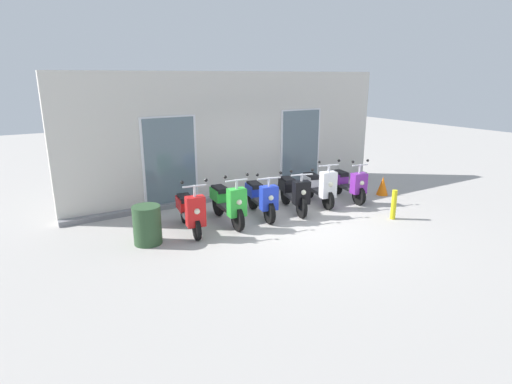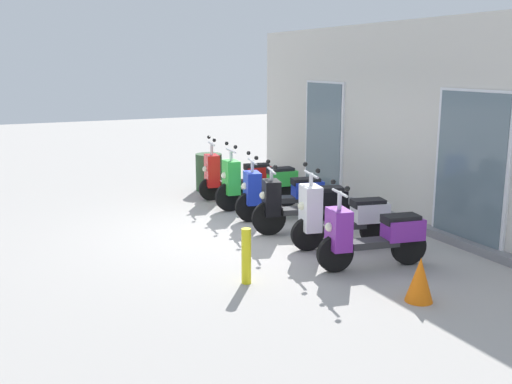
{
  "view_description": "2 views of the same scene",
  "coord_description": "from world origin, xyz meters",
  "px_view_note": "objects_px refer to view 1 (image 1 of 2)",
  "views": [
    {
      "loc": [
        -5.41,
        -7.03,
        3.24
      ],
      "look_at": [
        -0.78,
        0.61,
        0.7
      ],
      "focal_mm": 28.88,
      "sensor_mm": 36.0,
      "label": 1
    },
    {
      "loc": [
        8.37,
        -3.74,
        2.66
      ],
      "look_at": [
        -0.4,
        0.38,
        0.55
      ],
      "focal_mm": 41.65,
      "sensor_mm": 36.0,
      "label": 2
    }
  ],
  "objects_px": {
    "scooter_purple": "(348,183)",
    "scooter_green": "(228,202)",
    "scooter_blue": "(261,197)",
    "scooter_red": "(190,210)",
    "scooter_black": "(293,192)",
    "traffic_cone": "(383,186)",
    "trash_bin": "(147,225)",
    "scooter_white": "(319,186)",
    "curb_bollard": "(394,205)"
  },
  "relations": [
    {
      "from": "scooter_red",
      "to": "traffic_cone",
      "type": "height_order",
      "value": "scooter_red"
    },
    {
      "from": "scooter_black",
      "to": "curb_bollard",
      "type": "relative_size",
      "value": 2.28
    },
    {
      "from": "scooter_white",
      "to": "scooter_black",
      "type": "bearing_deg",
      "value": -172.29
    },
    {
      "from": "scooter_purple",
      "to": "scooter_black",
      "type": "bearing_deg",
      "value": -179.05
    },
    {
      "from": "scooter_green",
      "to": "trash_bin",
      "type": "relative_size",
      "value": 2.15
    },
    {
      "from": "scooter_blue",
      "to": "scooter_red",
      "type": "bearing_deg",
      "value": -177.52
    },
    {
      "from": "scooter_red",
      "to": "scooter_green",
      "type": "height_order",
      "value": "scooter_red"
    },
    {
      "from": "scooter_purple",
      "to": "scooter_green",
      "type": "bearing_deg",
      "value": 179.46
    },
    {
      "from": "scooter_blue",
      "to": "trash_bin",
      "type": "height_order",
      "value": "scooter_blue"
    },
    {
      "from": "scooter_green",
      "to": "scooter_white",
      "type": "relative_size",
      "value": 1.09
    },
    {
      "from": "scooter_blue",
      "to": "scooter_black",
      "type": "distance_m",
      "value": 0.89
    },
    {
      "from": "scooter_blue",
      "to": "trash_bin",
      "type": "distance_m",
      "value": 2.83
    },
    {
      "from": "scooter_blue",
      "to": "scooter_purple",
      "type": "relative_size",
      "value": 1.05
    },
    {
      "from": "scooter_white",
      "to": "scooter_red",
      "type": "bearing_deg",
      "value": -178.35
    },
    {
      "from": "scooter_blue",
      "to": "traffic_cone",
      "type": "xyz_separation_m",
      "value": [
        3.87,
        -0.25,
        -0.2
      ]
    },
    {
      "from": "scooter_red",
      "to": "scooter_purple",
      "type": "xyz_separation_m",
      "value": [
        4.54,
        0.01,
        -0.02
      ]
    },
    {
      "from": "scooter_green",
      "to": "scooter_black",
      "type": "distance_m",
      "value": 1.79
    },
    {
      "from": "scooter_black",
      "to": "trash_bin",
      "type": "bearing_deg",
      "value": -177.36
    },
    {
      "from": "scooter_blue",
      "to": "traffic_cone",
      "type": "distance_m",
      "value": 3.89
    },
    {
      "from": "trash_bin",
      "to": "traffic_cone",
      "type": "xyz_separation_m",
      "value": [
        6.69,
        0.02,
        -0.13
      ]
    },
    {
      "from": "scooter_white",
      "to": "curb_bollard",
      "type": "xyz_separation_m",
      "value": [
        0.73,
        -1.82,
        -0.14
      ]
    },
    {
      "from": "scooter_green",
      "to": "scooter_black",
      "type": "xyz_separation_m",
      "value": [
        1.79,
        -0.06,
        -0.0
      ]
    },
    {
      "from": "scooter_blue",
      "to": "scooter_green",
      "type": "bearing_deg",
      "value": -177.88
    },
    {
      "from": "scooter_white",
      "to": "traffic_cone",
      "type": "bearing_deg",
      "value": -7.48
    },
    {
      "from": "scooter_black",
      "to": "traffic_cone",
      "type": "relative_size",
      "value": 3.07
    },
    {
      "from": "traffic_cone",
      "to": "trash_bin",
      "type": "bearing_deg",
      "value": -179.82
    },
    {
      "from": "scooter_green",
      "to": "curb_bollard",
      "type": "xyz_separation_m",
      "value": [
        3.42,
        -1.77,
        -0.14
      ]
    },
    {
      "from": "trash_bin",
      "to": "traffic_cone",
      "type": "distance_m",
      "value": 6.69
    },
    {
      "from": "scooter_white",
      "to": "trash_bin",
      "type": "bearing_deg",
      "value": -176.35
    },
    {
      "from": "scooter_white",
      "to": "scooter_purple",
      "type": "xyz_separation_m",
      "value": [
        0.92,
        -0.09,
        -0.03
      ]
    },
    {
      "from": "scooter_purple",
      "to": "trash_bin",
      "type": "relative_size",
      "value": 1.98
    },
    {
      "from": "trash_bin",
      "to": "curb_bollard",
      "type": "xyz_separation_m",
      "value": [
        5.34,
        -1.53,
        -0.04
      ]
    },
    {
      "from": "scooter_purple",
      "to": "trash_bin",
      "type": "xyz_separation_m",
      "value": [
        -5.53,
        -0.2,
        -0.07
      ]
    },
    {
      "from": "scooter_white",
      "to": "scooter_purple",
      "type": "distance_m",
      "value": 0.93
    },
    {
      "from": "scooter_blue",
      "to": "scooter_white",
      "type": "height_order",
      "value": "scooter_white"
    },
    {
      "from": "scooter_white",
      "to": "traffic_cone",
      "type": "xyz_separation_m",
      "value": [
        2.08,
        -0.27,
        -0.23
      ]
    },
    {
      "from": "scooter_green",
      "to": "trash_bin",
      "type": "height_order",
      "value": "scooter_green"
    },
    {
      "from": "trash_bin",
      "to": "traffic_cone",
      "type": "relative_size",
      "value": 1.5
    },
    {
      "from": "scooter_black",
      "to": "curb_bollard",
      "type": "xyz_separation_m",
      "value": [
        1.64,
        -1.7,
        -0.14
      ]
    },
    {
      "from": "scooter_blue",
      "to": "curb_bollard",
      "type": "height_order",
      "value": "scooter_blue"
    },
    {
      "from": "scooter_red",
      "to": "scooter_green",
      "type": "distance_m",
      "value": 0.93
    },
    {
      "from": "traffic_cone",
      "to": "curb_bollard",
      "type": "bearing_deg",
      "value": -131.01
    },
    {
      "from": "scooter_black",
      "to": "scooter_purple",
      "type": "xyz_separation_m",
      "value": [
        1.83,
        0.03,
        -0.03
      ]
    },
    {
      "from": "scooter_blue",
      "to": "scooter_white",
      "type": "distance_m",
      "value": 1.8
    },
    {
      "from": "scooter_blue",
      "to": "scooter_white",
      "type": "xyz_separation_m",
      "value": [
        1.79,
        0.03,
        0.03
      ]
    },
    {
      "from": "scooter_black",
      "to": "traffic_cone",
      "type": "distance_m",
      "value": 3.0
    },
    {
      "from": "scooter_green",
      "to": "curb_bollard",
      "type": "bearing_deg",
      "value": -27.29
    },
    {
      "from": "scooter_purple",
      "to": "scooter_blue",
      "type": "bearing_deg",
      "value": 178.59
    },
    {
      "from": "scooter_red",
      "to": "trash_bin",
      "type": "height_order",
      "value": "scooter_red"
    },
    {
      "from": "curb_bollard",
      "to": "scooter_red",
      "type": "bearing_deg",
      "value": 158.43
    }
  ]
}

